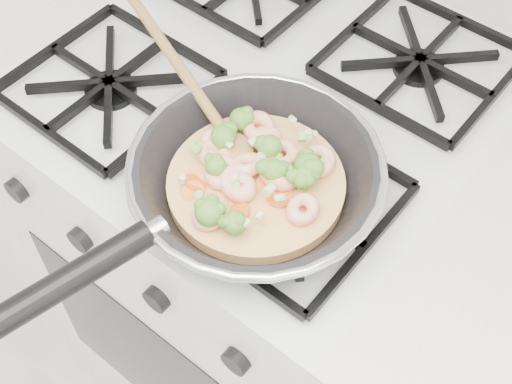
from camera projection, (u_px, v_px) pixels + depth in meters
The scene contains 2 objects.
stove at pixel (264, 250), 1.32m from camera, with size 0.60×0.60×0.92m.
skillet at pixel (251, 178), 0.80m from camera, with size 0.44×0.46×0.09m.
Camera 1 is at (0.43, 1.15, 1.59)m, focal length 49.52 mm.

